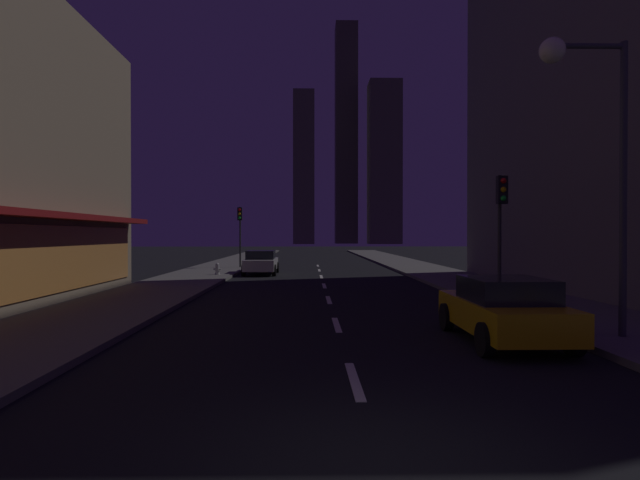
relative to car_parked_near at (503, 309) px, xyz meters
name	(u,v)px	position (x,y,z in m)	size (l,w,h in m)	color
ground_plane	(318,268)	(-3.60, 25.87, -0.79)	(78.00, 136.00, 0.10)	black
sidewalk_right	(414,267)	(3.40, 25.87, -0.67)	(4.00, 76.00, 0.15)	#605E59
sidewalk_left	(222,267)	(-10.60, 25.87, -0.67)	(4.00, 76.00, 0.15)	#605E59
lane_marking_center	(326,292)	(-3.60, 10.07, -0.73)	(0.16, 38.60, 0.01)	silver
skyscraper_distant_tall	(304,168)	(-5.44, 123.34, 19.29)	(5.53, 5.30, 40.07)	brown
skyscraper_distant_mid	(346,135)	(6.27, 131.20, 29.57)	(6.04, 6.78, 60.63)	#4B4838
skyscraper_distant_short	(384,163)	(15.89, 124.00, 20.64)	(8.40, 7.67, 42.77)	#54503F
car_parked_near	(503,309)	(0.00, 0.00, 0.00)	(1.98, 4.24, 1.45)	gold
car_parked_far	(261,262)	(-7.20, 19.74, 0.00)	(1.98, 4.24, 1.45)	silver
fire_hydrant_far_left	(217,269)	(-9.50, 17.80, -0.29)	(0.42, 0.30, 0.65)	#B2B2B2
traffic_light_near_right	(501,210)	(1.90, 5.15, 2.45)	(0.32, 0.48, 4.20)	#2D2D2D
traffic_light_far_left	(240,223)	(-9.10, 24.46, 2.45)	(0.32, 0.48, 4.20)	#2D2D2D
street_lamp_right	(587,114)	(1.78, -0.16, 4.33)	(1.96, 0.56, 6.58)	#38383D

